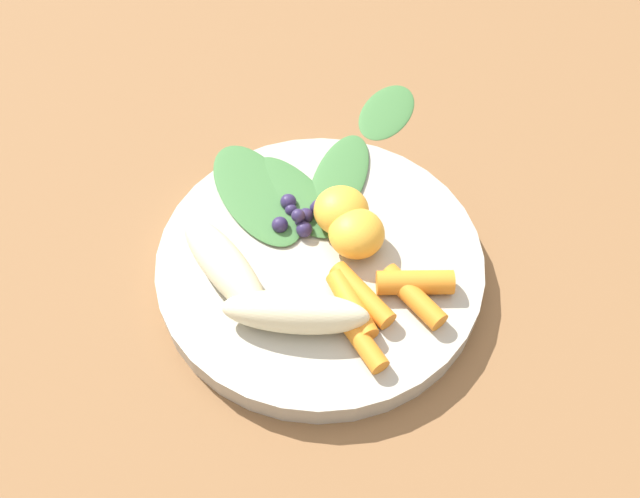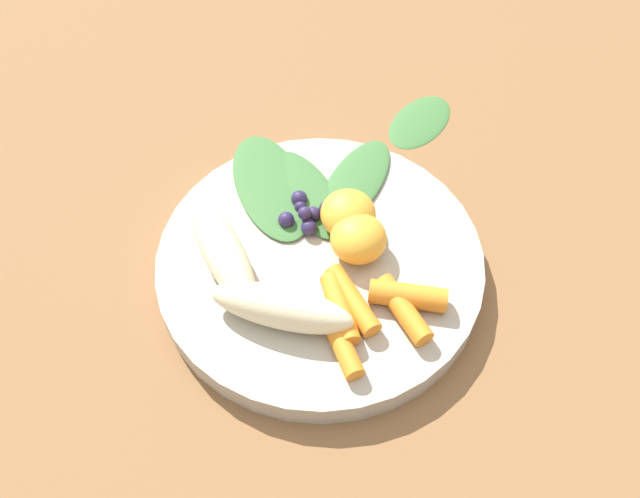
# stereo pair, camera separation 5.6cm
# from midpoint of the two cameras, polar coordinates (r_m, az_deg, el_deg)

# --- Properties ---
(ground_plane) EXTENTS (2.40, 2.40, 0.00)m
(ground_plane) POSITION_cam_midpoint_polar(r_m,az_deg,el_deg) (0.59, -2.72, -2.11)
(ground_plane) COLOR brown
(bowl) EXTENTS (0.27, 0.27, 0.02)m
(bowl) POSITION_cam_midpoint_polar(r_m,az_deg,el_deg) (0.58, -2.77, -1.46)
(bowl) COLOR #B2AD9E
(bowl) RESTS_ON ground_plane
(banana_peeled_left) EXTENTS (0.05, 0.12, 0.03)m
(banana_peeled_left) POSITION_cam_midpoint_polar(r_m,az_deg,el_deg) (0.52, -5.14, -5.47)
(banana_peeled_left) COLOR beige
(banana_peeled_left) RESTS_ON bowl
(banana_peeled_right) EXTENTS (0.10, 0.11, 0.03)m
(banana_peeled_right) POSITION_cam_midpoint_polar(r_m,az_deg,el_deg) (0.55, -10.86, -1.45)
(banana_peeled_right) COLOR beige
(banana_peeled_right) RESTS_ON bowl
(orange_segment_near) EXTENTS (0.05, 0.05, 0.03)m
(orange_segment_near) POSITION_cam_midpoint_polar(r_m,az_deg,el_deg) (0.58, -1.01, 3.02)
(orange_segment_near) COLOR #F4A833
(orange_segment_near) RESTS_ON bowl
(orange_segment_far) EXTENTS (0.05, 0.05, 0.03)m
(orange_segment_far) POSITION_cam_midpoint_polar(r_m,az_deg,el_deg) (0.56, 0.20, 1.10)
(orange_segment_far) COLOR #F4A833
(orange_segment_far) RESTS_ON bowl
(carrot_front) EXTENTS (0.06, 0.05, 0.02)m
(carrot_front) POSITION_cam_midpoint_polar(r_m,az_deg,el_deg) (0.52, 0.06, -7.39)
(carrot_front) COLOR orange
(carrot_front) RESTS_ON bowl
(carrot_mid_left) EXTENTS (0.06, 0.05, 0.02)m
(carrot_mid_left) POSITION_cam_midpoint_polar(r_m,az_deg,el_deg) (0.53, -0.35, -4.88)
(carrot_mid_left) COLOR orange
(carrot_mid_left) RESTS_ON bowl
(carrot_mid_right) EXTENTS (0.05, 0.06, 0.02)m
(carrot_mid_right) POSITION_cam_midpoint_polar(r_m,az_deg,el_deg) (0.54, 0.53, -4.02)
(carrot_mid_right) COLOR orange
(carrot_mid_right) RESTS_ON bowl
(carrot_rear) EXTENTS (0.05, 0.06, 0.02)m
(carrot_rear) POSITION_cam_midpoint_polar(r_m,az_deg,el_deg) (0.54, 4.80, -4.16)
(carrot_rear) COLOR orange
(carrot_rear) RESTS_ON bowl
(carrot_small) EXTENTS (0.03, 0.06, 0.02)m
(carrot_small) POSITION_cam_midpoint_polar(r_m,az_deg,el_deg) (0.54, 4.97, -2.99)
(carrot_small) COLOR orange
(carrot_small) RESTS_ON bowl
(blueberry_pile) EXTENTS (0.04, 0.04, 0.02)m
(blueberry_pile) POSITION_cam_midpoint_polar(r_m,az_deg,el_deg) (0.59, -4.44, 2.64)
(blueberry_pile) COLOR #2D234C
(blueberry_pile) RESTS_ON bowl
(coconut_shred_patch) EXTENTS (0.05, 0.05, 0.00)m
(coconut_shred_patch) POSITION_cam_midpoint_polar(r_m,az_deg,el_deg) (0.60, -7.21, 3.01)
(coconut_shred_patch) COLOR white
(coconut_shred_patch) RESTS_ON bowl
(kale_leaf_left) EXTENTS (0.12, 0.06, 0.00)m
(kale_leaf_left) POSITION_cam_midpoint_polar(r_m,az_deg,el_deg) (0.62, -1.00, 5.67)
(kale_leaf_left) COLOR #3D7038
(kale_leaf_left) RESTS_ON bowl
(kale_leaf_right) EXTENTS (0.11, 0.11, 0.00)m
(kale_leaf_right) POSITION_cam_midpoint_polar(r_m,az_deg,el_deg) (0.61, -4.77, 4.23)
(kale_leaf_right) COLOR #3D7038
(kale_leaf_right) RESTS_ON bowl
(kale_leaf_rear) EXTENTS (0.14, 0.13, 0.00)m
(kale_leaf_rear) POSITION_cam_midpoint_polar(r_m,az_deg,el_deg) (0.61, -7.88, 4.41)
(kale_leaf_rear) COLOR #3D7038
(kale_leaf_rear) RESTS_ON bowl
(kale_leaf_stray) EXTENTS (0.10, 0.07, 0.01)m
(kale_leaf_stray) POSITION_cam_midpoint_polar(r_m,az_deg,el_deg) (0.72, 3.30, 11.27)
(kale_leaf_stray) COLOR #3D7038
(kale_leaf_stray) RESTS_ON ground_plane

